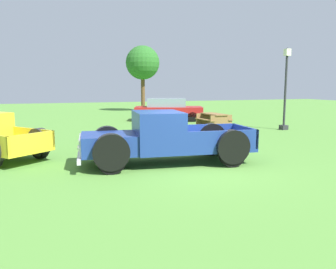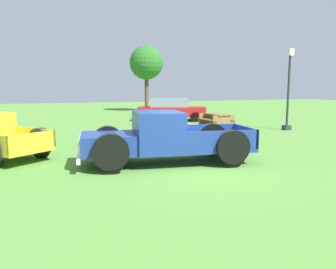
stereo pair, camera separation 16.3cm
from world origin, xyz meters
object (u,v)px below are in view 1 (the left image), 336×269
(lamp_post_near, at_px, (286,87))
(sedan_distant_a, at_px, (168,109))
(picnic_table, at_px, (214,118))
(pickup_truck_foreground, at_px, (156,139))
(oak_tree_east, at_px, (143,63))

(lamp_post_near, bearing_deg, sedan_distant_a, 122.87)
(sedan_distant_a, xyz_separation_m, picnic_table, (1.29, -4.28, -0.30))
(sedan_distant_a, relative_size, lamp_post_near, 1.12)
(pickup_truck_foreground, bearing_deg, sedan_distant_a, 68.70)
(lamp_post_near, xyz_separation_m, oak_tree_east, (-3.63, 15.49, 2.13))
(picnic_table, bearing_deg, pickup_truck_foreground, -127.47)
(lamp_post_near, relative_size, oak_tree_east, 0.73)
(pickup_truck_foreground, xyz_separation_m, sedan_distant_a, (4.73, 12.12, 0.03))
(sedan_distant_a, xyz_separation_m, lamp_post_near, (4.31, -6.67, 1.49))
(sedan_distant_a, height_order, oak_tree_east, oak_tree_east)
(lamp_post_near, distance_m, picnic_table, 4.26)
(sedan_distant_a, bearing_deg, picnic_table, -73.26)
(oak_tree_east, bearing_deg, picnic_table, -87.35)
(pickup_truck_foreground, xyz_separation_m, lamp_post_near, (9.04, 5.45, 1.52))
(pickup_truck_foreground, height_order, lamp_post_near, lamp_post_near)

